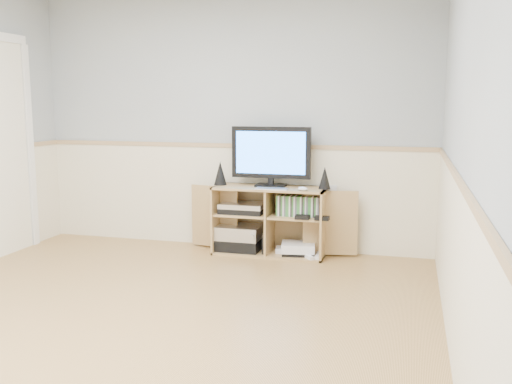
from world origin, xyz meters
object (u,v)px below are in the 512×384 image
monitor (271,154)px  keyboard (272,189)px  game_consoles (297,249)px  media_cabinet (271,219)px

monitor → keyboard: monitor is taller
keyboard → game_consoles: 0.64m
media_cabinet → monitor: (-0.00, -0.00, 0.63)m
keyboard → game_consoles: bearing=28.1°
media_cabinet → game_consoles: (0.27, -0.06, -0.26)m
media_cabinet → game_consoles: 0.38m
monitor → game_consoles: monitor is taller
media_cabinet → keyboard: 0.38m
keyboard → game_consoles: (0.22, 0.13, -0.59)m
monitor → game_consoles: bearing=-12.5°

